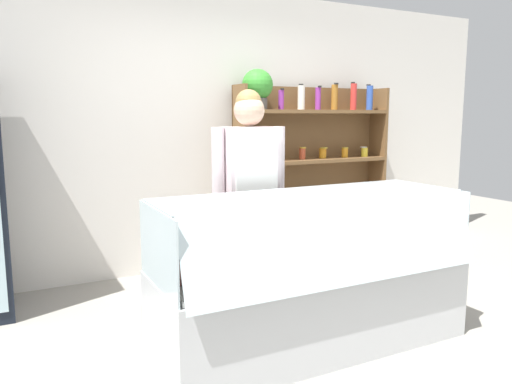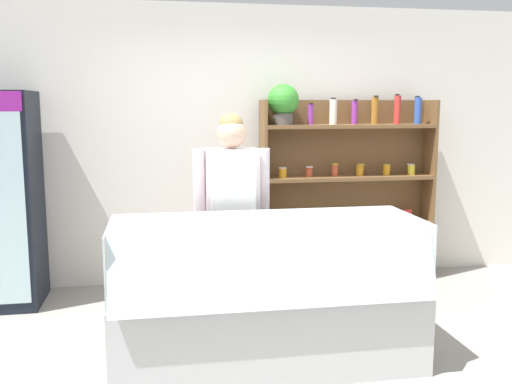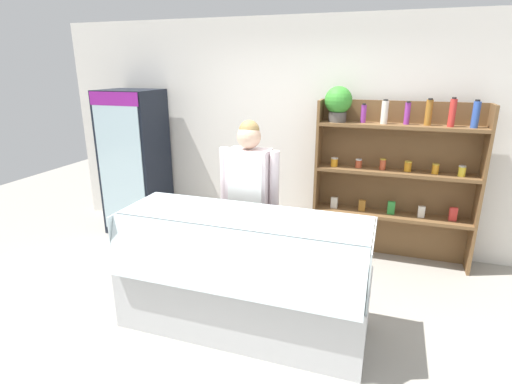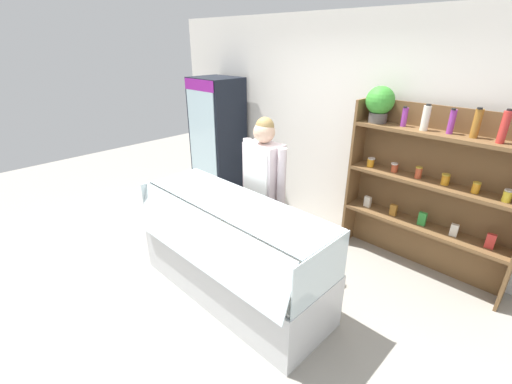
% 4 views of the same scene
% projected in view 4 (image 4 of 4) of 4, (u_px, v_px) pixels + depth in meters
% --- Properties ---
extents(ground_plane, '(12.00, 12.00, 0.00)m').
position_uv_depth(ground_plane, '(249.00, 299.00, 3.43)').
color(ground_plane, gray).
extents(back_wall, '(6.80, 0.10, 2.70)m').
position_uv_depth(back_wall, '(364.00, 132.00, 4.16)').
color(back_wall, white).
rests_on(back_wall, ground).
extents(drinks_fridge, '(0.72, 0.63, 1.87)m').
position_uv_depth(drinks_fridge, '(218.00, 138.00, 5.51)').
color(drinks_fridge, black).
rests_on(drinks_fridge, ground).
extents(shelving_unit, '(1.72, 0.30, 1.94)m').
position_uv_depth(shelving_unit, '(423.00, 173.00, 3.55)').
color(shelving_unit, brown).
rests_on(shelving_unit, ground).
extents(deli_display_case, '(2.05, 0.81, 1.01)m').
position_uv_depth(deli_display_case, '(232.00, 266.00, 3.41)').
color(deli_display_case, silver).
rests_on(deli_display_case, ground).
extents(shop_clerk, '(0.58, 0.25, 1.69)m').
position_uv_depth(shop_clerk, '(263.00, 183.00, 3.61)').
color(shop_clerk, '#2D2D38').
rests_on(shop_clerk, ground).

